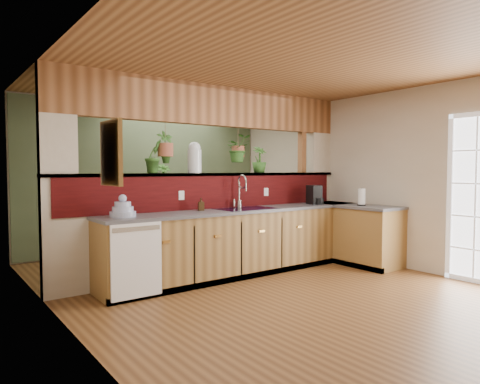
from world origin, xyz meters
TOP-DOWN VIEW (x-y plane):
  - ground at (0.00, 0.00)m, footprint 4.60×7.00m
  - ceiling at (0.00, 0.00)m, footprint 4.60×7.00m
  - wall_back at (0.00, 3.50)m, footprint 4.60×0.02m
  - wall_left at (-2.30, 0.00)m, footprint 0.02×7.00m
  - wall_right at (2.30, 0.00)m, footprint 0.02×7.00m
  - pass_through_partition at (0.03, 1.35)m, footprint 4.60×0.21m
  - pass_through_ledge at (0.00, 1.35)m, footprint 4.60×0.21m
  - header_beam at (0.00, 1.35)m, footprint 4.60×0.15m
  - sage_backwall at (0.00, 3.48)m, footprint 4.55×0.02m
  - countertop at (0.84, 0.87)m, footprint 4.14×1.52m
  - dishwasher at (-1.48, 0.66)m, footprint 0.58×0.03m
  - navy_sink at (0.25, 0.98)m, footprint 0.82×0.50m
  - framed_print at (-2.27, -0.80)m, footprint 0.04×0.35m
  - faucet at (0.28, 1.13)m, footprint 0.21×0.21m
  - dish_stack at (-1.51, 0.97)m, footprint 0.29×0.29m
  - soap_dispenser at (-0.40, 1.09)m, footprint 0.10×0.10m
  - coffee_maker at (1.57, 0.94)m, footprint 0.16×0.26m
  - paper_towel at (1.93, 0.33)m, footprint 0.13×0.13m
  - glass_jar at (-0.34, 1.35)m, footprint 0.19×0.19m
  - ledge_plant_left at (-0.94, 1.35)m, footprint 0.29×0.26m
  - ledge_plant_right at (0.79, 1.35)m, footprint 0.23×0.23m
  - hanging_plant_a at (-0.78, 1.35)m, footprint 0.23×0.20m
  - hanging_plant_b at (0.39, 1.35)m, footprint 0.44×0.41m
  - shelving_console at (-0.15, 3.25)m, footprint 1.59×0.81m
  - shelf_plant_a at (-0.71, 3.25)m, footprint 0.24×0.21m
  - shelf_plant_b at (0.12, 3.25)m, footprint 0.31×0.31m
  - floor_plant at (1.05, 2.04)m, footprint 0.77×0.72m

SIDE VIEW (x-z plane):
  - ground at x=0.00m, z-range -0.01..0.01m
  - floor_plant at x=1.05m, z-range 0.00..0.69m
  - countertop at x=0.84m, z-range 0.00..0.90m
  - dishwasher at x=-1.48m, z-range 0.05..0.87m
  - shelving_console at x=-0.15m, z-range -0.01..1.01m
  - navy_sink at x=0.25m, z-range 0.73..0.91m
  - dish_stack at x=-1.51m, z-range 0.85..1.11m
  - soap_dispenser at x=-0.40m, z-range 0.90..1.07m
  - paper_towel at x=1.93m, z-range 0.89..1.16m
  - coffee_maker at x=1.57m, z-range 0.89..1.18m
  - faucet at x=0.28m, z-range 0.92..1.38m
  - pass_through_partition at x=0.03m, z-range -0.11..2.49m
  - shelf_plant_a at x=-0.71m, z-range 1.01..1.41m
  - shelf_plant_b at x=0.12m, z-range 1.01..1.54m
  - wall_back at x=0.00m, z-range 0.00..2.60m
  - wall_left at x=-2.30m, z-range 0.00..2.60m
  - wall_right at x=2.30m, z-range 0.00..2.60m
  - sage_backwall at x=0.00m, z-range 0.02..2.58m
  - pass_through_ledge at x=0.00m, z-range 1.35..1.39m
  - framed_print at x=-2.27m, z-range 1.32..1.78m
  - ledge_plant_right at x=0.79m, z-range 1.39..1.79m
  - glass_jar at x=-0.34m, z-range 1.39..1.81m
  - ledge_plant_left at x=-0.94m, z-range 1.39..1.82m
  - hanging_plant_a at x=-0.78m, z-range 1.59..2.14m
  - hanging_plant_b at x=0.39m, z-range 1.65..2.17m
  - header_beam at x=0.00m, z-range 2.05..2.60m
  - ceiling at x=0.00m, z-range 2.60..2.60m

